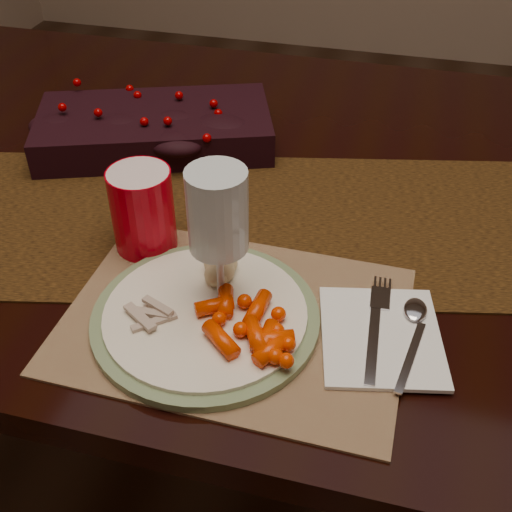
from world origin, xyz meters
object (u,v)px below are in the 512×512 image
(dining_table, at_px, (289,349))
(red_cup, at_px, (143,210))
(centerpiece, at_px, (154,123))
(dinner_plate, at_px, (206,316))
(wine_glass, at_px, (219,244))
(napkin, at_px, (381,336))
(mashed_potatoes, at_px, (223,263))
(baby_carrots, at_px, (251,320))
(turkey_shreds, at_px, (144,310))
(placemat_main, at_px, (235,319))

(dining_table, bearing_deg, red_cup, -128.42)
(centerpiece, bearing_deg, dinner_plate, -60.85)
(dining_table, relative_size, dinner_plate, 6.74)
(wine_glass, bearing_deg, napkin, -2.82)
(mashed_potatoes, distance_m, red_cup, 0.14)
(wine_glass, bearing_deg, baby_carrots, -42.01)
(turkey_shreds, bearing_deg, baby_carrots, 6.27)
(centerpiece, height_order, napkin, centerpiece)
(red_cup, bearing_deg, baby_carrots, -35.58)
(dining_table, distance_m, mashed_potatoes, 0.49)
(mashed_potatoes, distance_m, napkin, 0.21)
(centerpiece, relative_size, napkin, 2.43)
(mashed_potatoes, bearing_deg, placemat_main, -60.32)
(napkin, xyz_separation_m, red_cup, (-0.32, 0.09, 0.05))
(placemat_main, xyz_separation_m, red_cup, (-0.15, 0.11, 0.06))
(centerpiece, relative_size, mashed_potatoes, 5.38)
(turkey_shreds, height_order, napkin, turkey_shreds)
(centerpiece, distance_m, wine_glass, 0.42)
(dinner_plate, distance_m, turkey_shreds, 0.07)
(placemat_main, xyz_separation_m, baby_carrots, (0.03, -0.02, 0.03))
(dinner_plate, relative_size, wine_glass, 1.42)
(placemat_main, relative_size, mashed_potatoes, 5.62)
(turkey_shreds, bearing_deg, dining_table, 72.96)
(centerpiece, relative_size, turkey_shreds, 5.76)
(centerpiece, xyz_separation_m, baby_carrots, (0.27, -0.39, -0.01))
(dining_table, distance_m, baby_carrots, 0.52)
(mashed_potatoes, xyz_separation_m, wine_glass, (0.01, -0.03, 0.06))
(baby_carrots, relative_size, turkey_shreds, 1.69)
(red_cup, relative_size, wine_glass, 0.60)
(dining_table, height_order, wine_glass, wine_glass)
(napkin, bearing_deg, placemat_main, 171.48)
(turkey_shreds, bearing_deg, centerpiece, 109.99)
(centerpiece, xyz_separation_m, dinner_plate, (0.21, -0.38, -0.03))
(baby_carrots, relative_size, wine_glass, 0.59)
(napkin, height_order, red_cup, red_cup)
(centerpiece, xyz_separation_m, red_cup, (0.09, -0.26, 0.02))
(dinner_plate, xyz_separation_m, napkin, (0.20, 0.02, -0.00))
(dinner_plate, xyz_separation_m, turkey_shreds, (-0.07, -0.02, 0.02))
(centerpiece, distance_m, placemat_main, 0.44)
(placemat_main, xyz_separation_m, wine_glass, (-0.02, 0.02, 0.09))
(dining_table, distance_m, napkin, 0.51)
(napkin, relative_size, red_cup, 1.38)
(mashed_potatoes, relative_size, red_cup, 0.62)
(centerpiece, distance_m, napkin, 0.55)
(placemat_main, bearing_deg, turkey_shreds, -158.70)
(red_cup, bearing_deg, napkin, -16.24)
(napkin, relative_size, wine_glass, 0.83)
(turkey_shreds, height_order, red_cup, red_cup)
(red_cup, bearing_deg, dining_table, 51.58)
(dining_table, relative_size, red_cup, 15.93)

